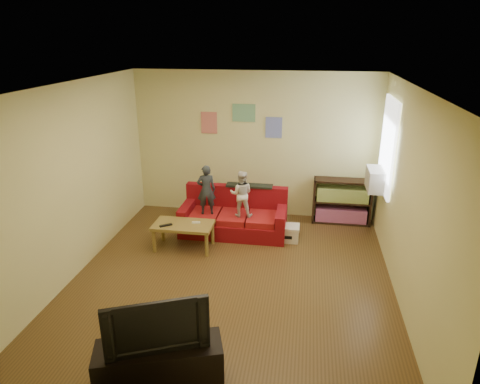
# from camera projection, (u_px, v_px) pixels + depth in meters

# --- Properties ---
(room_shell) EXTENTS (4.52, 5.02, 2.72)m
(room_shell) POSITION_uv_depth(u_px,v_px,m) (230.00, 192.00, 5.62)
(room_shell) COLOR brown
(room_shell) RESTS_ON ground
(sofa) EXTENTS (1.82, 0.84, 0.80)m
(sofa) POSITION_uv_depth(u_px,v_px,m) (234.00, 217.00, 7.50)
(sofa) COLOR maroon
(sofa) RESTS_ON ground
(child_a) EXTENTS (0.36, 0.28, 0.87)m
(child_a) POSITION_uv_depth(u_px,v_px,m) (206.00, 190.00, 7.23)
(child_a) COLOR #252B33
(child_a) RESTS_ON sofa
(child_b) EXTENTS (0.40, 0.32, 0.80)m
(child_b) POSITION_uv_depth(u_px,v_px,m) (241.00, 194.00, 7.15)
(child_b) COLOR silver
(child_b) RESTS_ON sofa
(coffee_table) EXTENTS (0.95, 0.52, 0.43)m
(coffee_table) POSITION_uv_depth(u_px,v_px,m) (183.00, 227.00, 6.89)
(coffee_table) COLOR olive
(coffee_table) RESTS_ON ground
(remote) EXTENTS (0.19, 0.16, 0.02)m
(remote) POSITION_uv_depth(u_px,v_px,m) (166.00, 225.00, 6.79)
(remote) COLOR black
(remote) RESTS_ON coffee_table
(game_controller) EXTENTS (0.13, 0.05, 0.03)m
(game_controller) POSITION_uv_depth(u_px,v_px,m) (196.00, 223.00, 6.88)
(game_controller) COLOR white
(game_controller) RESTS_ON coffee_table
(bookshelf) EXTENTS (1.04, 0.31, 0.83)m
(bookshelf) POSITION_uv_depth(u_px,v_px,m) (342.00, 203.00, 7.84)
(bookshelf) COLOR black
(bookshelf) RESTS_ON ground
(window) EXTENTS (0.04, 1.08, 1.48)m
(window) POSITION_uv_depth(u_px,v_px,m) (388.00, 146.00, 6.71)
(window) COLOR white
(window) RESTS_ON room_shell
(ac_unit) EXTENTS (0.28, 0.55, 0.35)m
(ac_unit) POSITION_uv_depth(u_px,v_px,m) (376.00, 179.00, 6.93)
(ac_unit) COLOR #B7B2A3
(ac_unit) RESTS_ON window
(artwork_left) EXTENTS (0.30, 0.01, 0.40)m
(artwork_left) POSITION_uv_depth(u_px,v_px,m) (209.00, 123.00, 7.90)
(artwork_left) COLOR #D87266
(artwork_left) RESTS_ON room_shell
(artwork_center) EXTENTS (0.42, 0.01, 0.32)m
(artwork_center) POSITION_uv_depth(u_px,v_px,m) (244.00, 113.00, 7.74)
(artwork_center) COLOR #72B27F
(artwork_center) RESTS_ON room_shell
(artwork_right) EXTENTS (0.30, 0.01, 0.38)m
(artwork_right) POSITION_uv_depth(u_px,v_px,m) (274.00, 128.00, 7.74)
(artwork_right) COLOR #727FCC
(artwork_right) RESTS_ON room_shell
(file_box) EXTENTS (0.39, 0.30, 0.27)m
(file_box) POSITION_uv_depth(u_px,v_px,m) (287.00, 233.00, 7.22)
(file_box) COLOR white
(file_box) RESTS_ON ground
(tv_stand) EXTENTS (1.30, 0.77, 0.46)m
(tv_stand) POSITION_uv_depth(u_px,v_px,m) (160.00, 365.00, 4.21)
(tv_stand) COLOR black
(tv_stand) RESTS_ON ground
(television) EXTENTS (0.95, 0.51, 0.57)m
(television) POSITION_uv_depth(u_px,v_px,m) (156.00, 322.00, 4.03)
(television) COLOR black
(television) RESTS_ON tv_stand
(tissue) EXTENTS (0.13, 0.13, 0.10)m
(tissue) POSITION_uv_depth(u_px,v_px,m) (272.00, 241.00, 7.14)
(tissue) COLOR beige
(tissue) RESTS_ON ground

